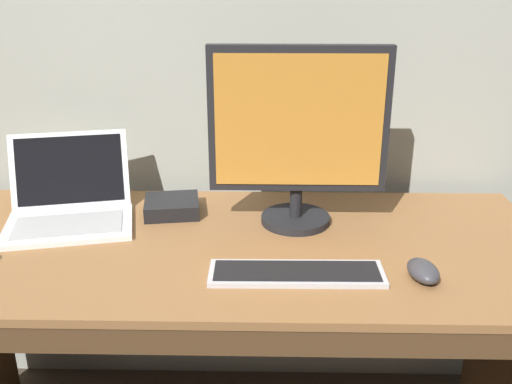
{
  "coord_description": "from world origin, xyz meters",
  "views": [
    {
      "loc": [
        0.1,
        -1.34,
        1.41
      ],
      "look_at": [
        0.07,
        0.0,
        0.88
      ],
      "focal_mm": 40.57,
      "sensor_mm": 36.0,
      "label": 1
    }
  ],
  "objects_px": {
    "computer_mouse": "(423,271)",
    "external_drive_box": "(172,206)",
    "wired_keyboard": "(296,273)",
    "laptop_white": "(69,203)",
    "external_monitor": "(298,133)"
  },
  "relations": [
    {
      "from": "external_monitor",
      "to": "computer_mouse",
      "type": "xyz_separation_m",
      "value": [
        0.28,
        -0.29,
        -0.24
      ]
    },
    {
      "from": "laptop_white",
      "to": "external_monitor",
      "type": "height_order",
      "value": "external_monitor"
    },
    {
      "from": "computer_mouse",
      "to": "laptop_white",
      "type": "bearing_deg",
      "value": 151.47
    },
    {
      "from": "external_monitor",
      "to": "wired_keyboard",
      "type": "relative_size",
      "value": 1.2
    },
    {
      "from": "external_monitor",
      "to": "wired_keyboard",
      "type": "distance_m",
      "value": 0.38
    },
    {
      "from": "external_monitor",
      "to": "external_drive_box",
      "type": "xyz_separation_m",
      "value": [
        -0.35,
        0.07,
        -0.24
      ]
    },
    {
      "from": "computer_mouse",
      "to": "wired_keyboard",
      "type": "bearing_deg",
      "value": 168.97
    },
    {
      "from": "external_monitor",
      "to": "wired_keyboard",
      "type": "bearing_deg",
      "value": -92.08
    },
    {
      "from": "computer_mouse",
      "to": "external_drive_box",
      "type": "xyz_separation_m",
      "value": [
        -0.63,
        0.36,
        0.0
      ]
    },
    {
      "from": "external_drive_box",
      "to": "computer_mouse",
      "type": "bearing_deg",
      "value": -29.98
    },
    {
      "from": "external_drive_box",
      "to": "external_monitor",
      "type": "bearing_deg",
      "value": -11.46
    },
    {
      "from": "wired_keyboard",
      "to": "computer_mouse",
      "type": "relative_size",
      "value": 3.87
    },
    {
      "from": "wired_keyboard",
      "to": "laptop_white",
      "type": "bearing_deg",
      "value": 153.91
    },
    {
      "from": "laptop_white",
      "to": "external_monitor",
      "type": "distance_m",
      "value": 0.66
    },
    {
      "from": "laptop_white",
      "to": "external_drive_box",
      "type": "relative_size",
      "value": 2.56
    }
  ]
}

